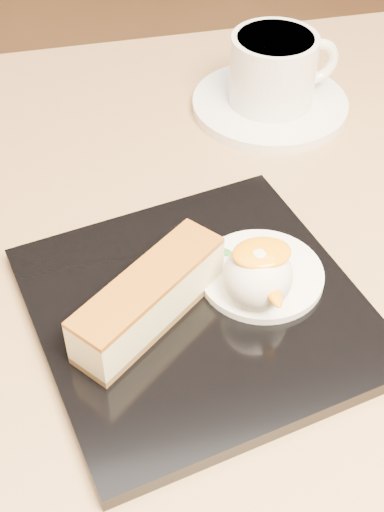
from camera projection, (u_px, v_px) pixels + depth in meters
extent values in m
cube|color=brown|center=(191.00, 325.00, 0.52)|extent=(0.80, 0.80, 0.04)
cube|color=black|center=(198.00, 310.00, 0.50)|extent=(0.26, 0.26, 0.01)
cube|color=brown|center=(150.00, 315.00, 0.49)|extent=(0.12, 0.10, 0.01)
cube|color=#FFE6A6|center=(149.00, 298.00, 0.47)|extent=(0.12, 0.10, 0.03)
cube|color=#88460E|center=(148.00, 280.00, 0.46)|extent=(0.12, 0.10, 0.00)
cylinder|color=white|center=(261.00, 275.00, 0.51)|extent=(0.09, 0.09, 0.01)
sphere|color=white|center=(258.00, 276.00, 0.48)|extent=(0.05, 0.05, 0.05)
ellipsoid|color=orange|center=(262.00, 253.00, 0.47)|extent=(0.04, 0.03, 0.01)
ellipsoid|color=#30812A|center=(214.00, 258.00, 0.52)|extent=(0.02, 0.01, 0.00)
ellipsoid|color=#30812A|center=(224.00, 252.00, 0.52)|extent=(0.02, 0.01, 0.00)
ellipsoid|color=#30812A|center=(203.00, 253.00, 0.52)|extent=(0.01, 0.02, 0.00)
cylinder|color=white|center=(270.00, 105.00, 0.69)|extent=(0.15, 0.15, 0.01)
cylinder|color=white|center=(273.00, 70.00, 0.66)|extent=(0.08, 0.08, 0.07)
cylinder|color=black|center=(276.00, 39.00, 0.64)|extent=(0.07, 0.07, 0.00)
torus|color=white|center=(316.00, 62.00, 0.67)|extent=(0.05, 0.02, 0.05)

